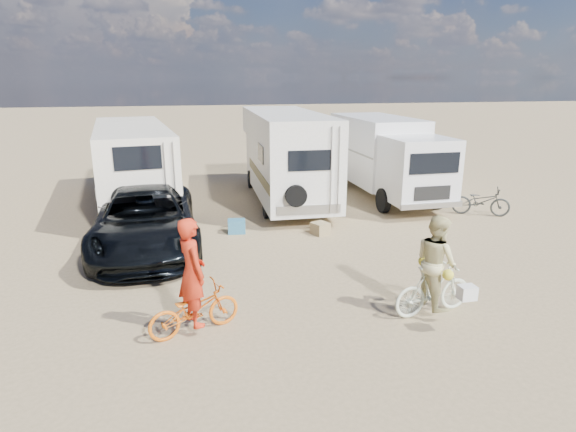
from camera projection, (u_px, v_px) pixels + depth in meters
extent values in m
plane|color=#9F865F|center=(352.00, 272.00, 10.92)|extent=(140.00, 140.00, 0.00)
imported|color=black|center=(145.00, 220.00, 12.22)|extent=(2.73, 5.60, 1.53)
imported|color=#D65D0E|center=(194.00, 310.00, 8.22)|extent=(1.73, 1.09, 0.86)
imported|color=beige|center=(433.00, 289.00, 8.86)|extent=(1.68, 0.70, 0.98)
imported|color=red|center=(193.00, 282.00, 8.08)|extent=(0.66, 0.80, 1.89)
imported|color=#CEC385|center=(435.00, 270.00, 8.76)|extent=(0.78, 0.93, 1.73)
imported|color=#272A27|center=(481.00, 201.00, 15.31)|extent=(1.84, 1.38, 0.92)
cube|color=#2F6A8A|center=(237.00, 226.00, 13.61)|extent=(0.52, 0.40, 0.39)
cube|color=olive|center=(320.00, 228.00, 13.51)|extent=(0.56, 0.56, 0.34)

